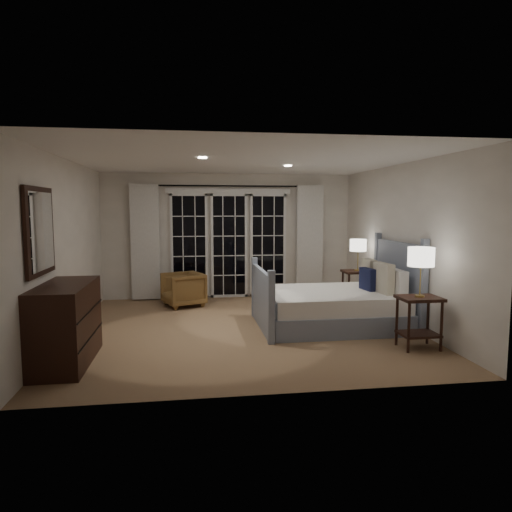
{
  "coord_description": "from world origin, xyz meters",
  "views": [
    {
      "loc": [
        -0.79,
        -6.72,
        1.81
      ],
      "look_at": [
        0.25,
        0.44,
        1.05
      ],
      "focal_mm": 32.0,
      "sensor_mm": 36.0,
      "label": 1
    }
  ],
  "objects": [
    {
      "name": "floor",
      "position": [
        0.0,
        0.0,
        0.0
      ],
      "size": [
        5.0,
        5.0,
        0.0
      ],
      "primitive_type": "plane",
      "color": "#8F754D",
      "rests_on": "ground"
    },
    {
      "name": "curtain_right",
      "position": [
        1.65,
        2.38,
        1.15
      ],
      "size": [
        0.55,
        0.1,
        2.25
      ],
      "primitive_type": "cube",
      "color": "white",
      "rests_on": "curtain_rod"
    },
    {
      "name": "curtain_left",
      "position": [
        -1.65,
        2.38,
        1.15
      ],
      "size": [
        0.55,
        0.1,
        2.25
      ],
      "primitive_type": "cube",
      "color": "white",
      "rests_on": "curtain_rod"
    },
    {
      "name": "mirror",
      "position": [
        -2.47,
        -1.26,
        1.55
      ],
      "size": [
        0.05,
        0.85,
        1.0
      ],
      "color": "black",
      "rests_on": "wall_left"
    },
    {
      "name": "armchair",
      "position": [
        -0.92,
        1.71,
        0.31
      ],
      "size": [
        0.89,
        0.88,
        0.63
      ],
      "primitive_type": "imported",
      "rotation": [
        0.0,
        0.0,
        -1.19
      ],
      "color": "brown",
      "rests_on": "floor"
    },
    {
      "name": "nightstand_right",
      "position": [
        2.24,
        1.17,
        0.45
      ],
      "size": [
        0.52,
        0.42,
        0.68
      ],
      "color": "black",
      "rests_on": "floor"
    },
    {
      "name": "wall_left",
      "position": [
        -2.5,
        0.0,
        1.25
      ],
      "size": [
        0.02,
        5.0,
        2.5
      ],
      "primitive_type": "cube",
      "color": "beige",
      "rests_on": "floor"
    },
    {
      "name": "downlight_a",
      "position": [
        0.8,
        0.6,
        2.49
      ],
      "size": [
        0.12,
        0.12,
        0.01
      ],
      "primitive_type": "cylinder",
      "color": "white",
      "rests_on": "ceiling"
    },
    {
      "name": "ceiling",
      "position": [
        0.0,
        0.0,
        2.5
      ],
      "size": [
        5.0,
        5.0,
        0.0
      ],
      "primitive_type": "plane",
      "rotation": [
        3.14,
        0.0,
        0.0
      ],
      "color": "white",
      "rests_on": "wall_back"
    },
    {
      "name": "nightstand_left",
      "position": [
        2.13,
        -1.32,
        0.45
      ],
      "size": [
        0.52,
        0.42,
        0.68
      ],
      "color": "black",
      "rests_on": "floor"
    },
    {
      "name": "french_doors",
      "position": [
        0.0,
        2.46,
        1.09
      ],
      "size": [
        2.5,
        0.04,
        2.2
      ],
      "color": "black",
      "rests_on": "wall_back"
    },
    {
      "name": "wall_right",
      "position": [
        2.5,
        0.0,
        1.25
      ],
      "size": [
        0.02,
        5.0,
        2.5
      ],
      "primitive_type": "cube",
      "color": "beige",
      "rests_on": "floor"
    },
    {
      "name": "downlight_b",
      "position": [
        -0.6,
        -0.4,
        2.49
      ],
      "size": [
        0.12,
        0.12,
        0.01
      ],
      "primitive_type": "cylinder",
      "color": "white",
      "rests_on": "ceiling"
    },
    {
      "name": "wall_front",
      "position": [
        0.0,
        -2.5,
        1.25
      ],
      "size": [
        5.0,
        0.02,
        2.5
      ],
      "primitive_type": "cube",
      "color": "beige",
      "rests_on": "floor"
    },
    {
      "name": "wall_back",
      "position": [
        0.0,
        2.5,
        1.25
      ],
      "size": [
        5.0,
        0.02,
        2.5
      ],
      "primitive_type": "cube",
      "color": "beige",
      "rests_on": "floor"
    },
    {
      "name": "lamp_right",
      "position": [
        2.24,
        1.17,
        1.13
      ],
      "size": [
        0.3,
        0.3,
        0.57
      ],
      "color": "tan",
      "rests_on": "nightstand_right"
    },
    {
      "name": "lamp_left",
      "position": [
        2.13,
        -1.32,
        1.19
      ],
      "size": [
        0.33,
        0.33,
        0.64
      ],
      "color": "tan",
      "rests_on": "nightstand_left"
    },
    {
      "name": "dresser",
      "position": [
        -2.23,
        -1.26,
        0.47
      ],
      "size": [
        0.56,
        1.32,
        0.94
      ],
      "color": "black",
      "rests_on": "floor"
    },
    {
      "name": "bed",
      "position": [
        1.42,
        -0.06,
        0.33
      ],
      "size": [
        2.21,
        1.59,
        1.29
      ],
      "color": "gray",
      "rests_on": "floor"
    },
    {
      "name": "curtain_rod",
      "position": [
        0.0,
        2.4,
        2.25
      ],
      "size": [
        3.5,
        0.03,
        0.03
      ],
      "primitive_type": "cylinder",
      "rotation": [
        0.0,
        1.57,
        0.0
      ],
      "color": "black",
      "rests_on": "wall_back"
    }
  ]
}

